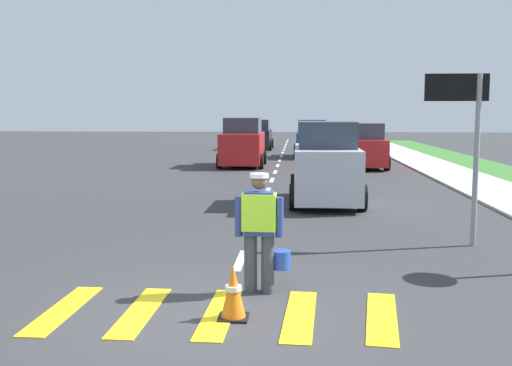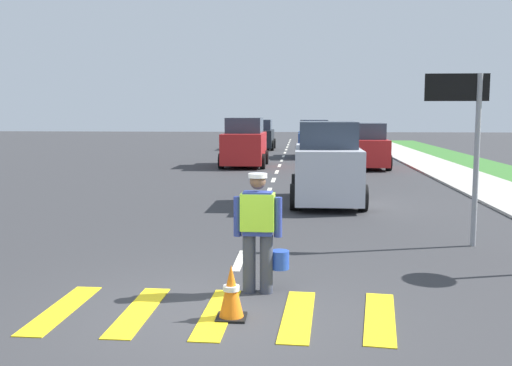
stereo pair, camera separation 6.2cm
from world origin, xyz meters
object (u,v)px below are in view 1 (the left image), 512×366
(road_worker, at_px, (261,227))
(car_outgoing_ahead, at_px, (326,166))
(lane_direction_sign, at_px, (465,117))
(car_outgoing_far, at_px, (311,140))
(car_parked_far, at_px, (364,147))
(traffic_cone_near, at_px, (233,292))
(car_oncoming_second, at_px, (243,144))
(car_oncoming_third, at_px, (257,136))

(road_worker, height_order, car_outgoing_ahead, car_outgoing_ahead)
(lane_direction_sign, xyz_separation_m, car_outgoing_far, (-2.32, 22.01, -1.44))
(lane_direction_sign, xyz_separation_m, car_outgoing_ahead, (-2.29, 5.04, -1.36))
(road_worker, relative_size, car_parked_far, 0.40)
(car_parked_far, relative_size, car_outgoing_far, 1.01)
(traffic_cone_near, relative_size, car_oncoming_second, 0.17)
(car_oncoming_second, height_order, car_oncoming_third, car_oncoming_second)
(car_outgoing_ahead, relative_size, car_outgoing_far, 0.94)
(car_outgoing_ahead, bearing_deg, traffic_cone_near, -99.33)
(lane_direction_sign, distance_m, car_outgoing_ahead, 5.70)
(car_oncoming_third, bearing_deg, car_outgoing_far, -62.92)
(car_outgoing_ahead, bearing_deg, road_worker, -98.72)
(car_parked_far, height_order, car_outgoing_far, car_outgoing_far)
(road_worker, distance_m, lane_direction_sign, 5.01)
(traffic_cone_near, relative_size, car_oncoming_third, 0.16)
(lane_direction_sign, distance_m, car_oncoming_second, 17.12)
(lane_direction_sign, relative_size, car_oncoming_second, 0.80)
(road_worker, height_order, car_oncoming_third, car_oncoming_third)
(traffic_cone_near, xyz_separation_m, car_outgoing_far, (1.50, 26.29, 0.64))
(car_outgoing_ahead, xyz_separation_m, car_parked_far, (2.19, 10.76, -0.11))
(road_worker, relative_size, traffic_cone_near, 2.50)
(car_outgoing_far, bearing_deg, traffic_cone_near, -93.27)
(car_outgoing_ahead, xyz_separation_m, car_oncoming_third, (-3.53, 23.82, -0.11))
(road_worker, xyz_separation_m, traffic_cone_near, (-0.27, -1.07, -0.60))
(car_outgoing_ahead, bearing_deg, lane_direction_sign, -65.58)
(road_worker, bearing_deg, car_outgoing_far, 87.20)
(car_oncoming_second, relative_size, car_outgoing_far, 0.96)
(car_parked_far, xyz_separation_m, car_outgoing_far, (-2.23, 6.20, 0.03))
(car_oncoming_third, distance_m, car_outgoing_far, 7.70)
(lane_direction_sign, relative_size, car_oncoming_third, 0.76)
(lane_direction_sign, relative_size, traffic_cone_near, 4.78)
(traffic_cone_near, distance_m, car_oncoming_second, 20.49)
(road_worker, xyz_separation_m, car_outgoing_far, (1.23, 25.22, 0.04))
(road_worker, relative_size, car_oncoming_second, 0.42)
(car_oncoming_second, xyz_separation_m, car_outgoing_far, (3.30, 5.90, -0.08))
(road_worker, bearing_deg, traffic_cone_near, -103.96)
(car_parked_far, bearing_deg, road_worker, -100.31)
(lane_direction_sign, xyz_separation_m, car_oncoming_third, (-5.82, 28.86, -1.47))
(car_outgoing_ahead, distance_m, car_parked_far, 10.98)
(car_oncoming_second, relative_size, car_oncoming_third, 0.95)
(car_parked_far, bearing_deg, car_outgoing_far, 109.75)
(lane_direction_sign, height_order, car_outgoing_ahead, lane_direction_sign)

